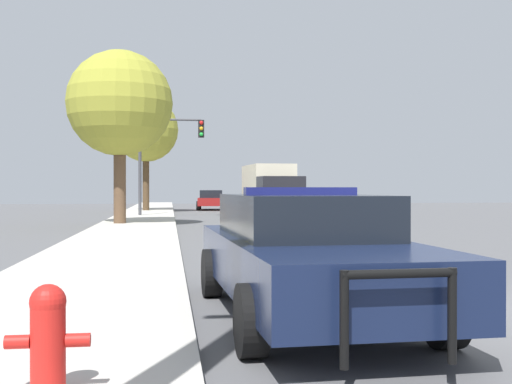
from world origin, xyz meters
name	(u,v)px	position (x,y,z in m)	size (l,w,h in m)	color
ground_plane	(484,310)	(0.00, 0.00, 0.00)	(110.00, 110.00, 0.00)	#565659
sidewalk_left	(57,316)	(-5.10, 0.00, 0.07)	(3.00, 110.00, 0.13)	#BCB7AD
police_car	(305,252)	(-2.28, -0.09, 0.76)	(2.25, 5.42, 1.51)	#141E3D
fire_hydrant	(48,335)	(-4.65, -2.99, 0.52)	(0.56, 0.24, 0.73)	red
traffic_light	(166,146)	(-4.02, 25.71, 3.67)	(3.35, 0.35, 5.04)	#424247
car_background_oncoming	(315,206)	(2.61, 20.61, 0.71)	(2.23, 4.43, 1.33)	#B7B7BC
car_background_distant	(211,200)	(-0.99, 36.65, 0.72)	(2.20, 4.49, 1.36)	maroon
box_truck	(270,187)	(2.29, 31.30, 1.60)	(2.95, 7.29, 2.94)	black
tree_sidewalk_far	(146,130)	(-5.29, 32.94, 5.11)	(4.00, 4.00, 7.01)	#4C3823
tree_sidewalk_mid	(120,104)	(-5.77, 18.14, 4.80)	(4.13, 4.13, 6.77)	brown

